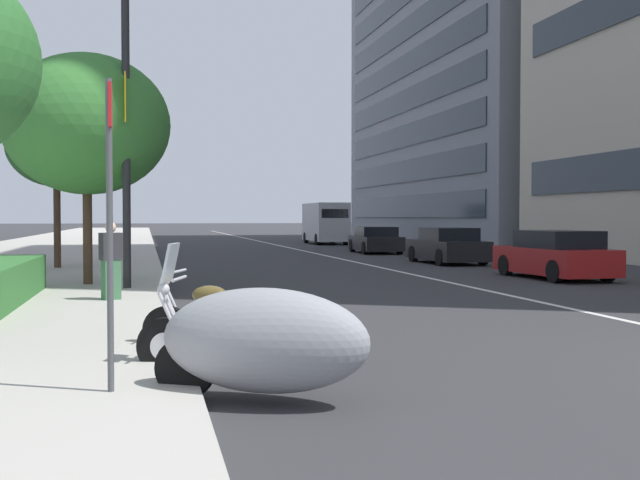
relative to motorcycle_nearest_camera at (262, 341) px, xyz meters
The scene contains 15 objects.
sidewalk_right_plaza 30.15m from the motorcycle_nearest_camera, 10.50° to the left, with size 160.00×9.85×0.15m, color #B2ADA3.
lane_centre_stripe 35.32m from the motorcycle_nearest_camera, 11.27° to the right, with size 110.00×0.16×0.01m, color silver.
motorcycle_nearest_camera is the anchor object (origin of this frame).
motorcycle_far_end_row 1.45m from the motorcycle_nearest_camera, ahead, with size 0.79×2.06×1.48m.
motorcycle_mid_row 2.73m from the motorcycle_nearest_camera, ahead, with size 0.89×2.02×1.09m.
car_following_behind 16.54m from the motorcycle_nearest_camera, 38.72° to the right, with size 4.18×1.92×1.38m.
car_approaching_light 22.68m from the motorcycle_nearest_camera, 26.34° to the right, with size 4.16×1.96×1.35m.
car_far_down_avenue 30.56m from the motorcycle_nearest_camera, 18.76° to the right, with size 4.24×2.04×1.28m.
delivery_van_ahead 43.04m from the motorcycle_nearest_camera, 13.86° to the right, with size 5.63×2.14×2.64m.
parking_sign_by_curb 1.89m from the motorcycle_nearest_camera, 82.30° to the left, with size 0.32×0.06×2.89m.
street_lamp_with_banners 11.92m from the motorcycle_nearest_camera, ahead, with size 1.26×2.25×8.53m.
street_tree_near_plaza_corner 12.91m from the motorcycle_nearest_camera, 11.25° to the left, with size 3.96×3.96×5.52m.
street_tree_far_plaza 19.40m from the motorcycle_nearest_camera, 11.51° to the left, with size 3.12×3.12×5.22m.
pedestrian_on_plaza 8.63m from the motorcycle_nearest_camera, 11.59° to the left, with size 0.40×0.47×1.52m.
office_tower_mid_left 52.67m from the motorcycle_nearest_camera, 30.56° to the right, with size 28.80×18.77×30.88m.
Camera 1 is at (-6.87, 7.97, 1.77)m, focal length 43.63 mm.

